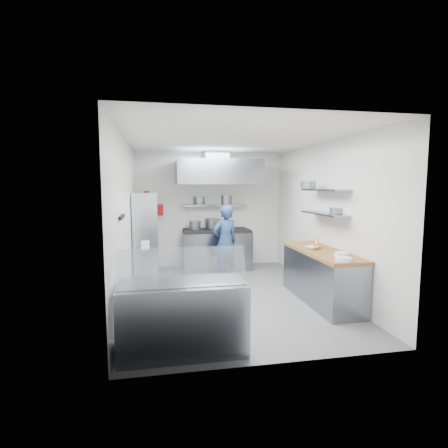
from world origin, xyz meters
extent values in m
plane|color=#575759|center=(0.00, 0.00, 0.00)|extent=(5.00, 5.00, 0.00)
plane|color=silver|center=(0.00, 0.00, 2.80)|extent=(5.00, 5.00, 0.00)
cube|color=white|center=(0.00, 2.50, 1.40)|extent=(3.60, 2.80, 0.02)
cube|color=white|center=(0.00, -2.50, 1.40)|extent=(3.60, 2.80, 0.02)
cube|color=white|center=(-1.80, 0.00, 1.40)|extent=(2.80, 5.00, 0.02)
cube|color=white|center=(1.80, 0.00, 1.40)|extent=(2.80, 5.00, 0.02)
cube|color=gray|center=(0.10, 2.10, 0.45)|extent=(1.60, 0.80, 0.90)
cube|color=black|center=(0.10, 2.10, 0.93)|extent=(1.57, 0.78, 0.06)
cylinder|color=slate|center=(-0.41, 2.20, 1.06)|extent=(0.28, 0.28, 0.20)
cylinder|color=slate|center=(0.05, 2.39, 1.08)|extent=(0.35, 0.35, 0.24)
cube|color=gray|center=(0.10, 2.34, 1.52)|extent=(1.60, 0.30, 0.04)
cylinder|color=slate|center=(-0.27, 2.46, 1.63)|extent=(0.28, 0.28, 0.18)
cylinder|color=slate|center=(0.42, 2.53, 1.65)|extent=(0.28, 0.28, 0.22)
cube|color=gray|center=(0.10, 1.93, 2.30)|extent=(1.90, 1.15, 0.55)
cube|color=slate|center=(0.10, 2.15, 2.68)|extent=(0.55, 0.55, 0.24)
cube|color=#B60E10|center=(-1.25, 2.44, 1.42)|extent=(0.22, 0.10, 0.26)
imported|color=navy|center=(0.14, 1.19, 0.79)|extent=(0.67, 0.55, 1.59)
cube|color=silver|center=(-1.53, 1.51, 0.93)|extent=(0.50, 0.90, 1.85)
cube|color=white|center=(-1.53, 1.07, 0.80)|extent=(0.15, 0.19, 0.17)
cube|color=yellow|center=(-1.53, 1.49, 1.30)|extent=(0.15, 0.19, 0.17)
cylinder|color=black|center=(-1.48, 1.25, 1.80)|extent=(0.11, 0.11, 0.18)
cube|color=black|center=(-1.78, -0.90, 1.55)|extent=(0.04, 0.55, 0.05)
cube|color=gray|center=(1.48, -0.60, 0.42)|extent=(0.62, 2.00, 0.84)
cube|color=brown|center=(1.48, -0.60, 0.87)|extent=(0.65, 2.04, 0.06)
cylinder|color=white|center=(1.37, -1.48, 0.93)|extent=(0.23, 0.23, 0.06)
cylinder|color=white|center=(1.54, -1.13, 0.93)|extent=(0.21, 0.21, 0.06)
cylinder|color=#D07C3A|center=(1.48, -0.41, 0.93)|extent=(0.17, 0.17, 0.06)
cylinder|color=yellow|center=(1.52, -0.31, 0.99)|extent=(0.06, 0.06, 0.18)
imported|color=white|center=(1.35, -0.49, 0.93)|extent=(0.28, 0.28, 0.05)
cube|color=gray|center=(1.64, -0.30, 1.50)|extent=(0.30, 1.30, 0.04)
cube|color=gray|center=(1.64, -0.30, 1.92)|extent=(0.30, 1.30, 0.04)
cylinder|color=slate|center=(1.75, -0.55, 1.57)|extent=(0.23, 0.23, 0.10)
cylinder|color=slate|center=(1.50, 0.08, 2.01)|extent=(0.28, 0.28, 0.14)
cube|color=gray|center=(-1.00, -2.00, 0.42)|extent=(1.50, 0.70, 0.85)
cube|color=silver|center=(-1.00, -2.12, 1.07)|extent=(1.47, 0.19, 0.42)
camera|label=1|loc=(-1.26, -6.06, 2.00)|focal=28.00mm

